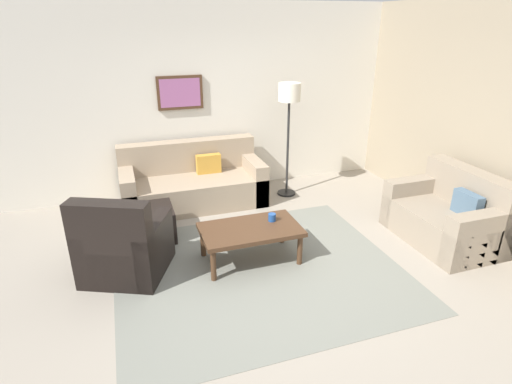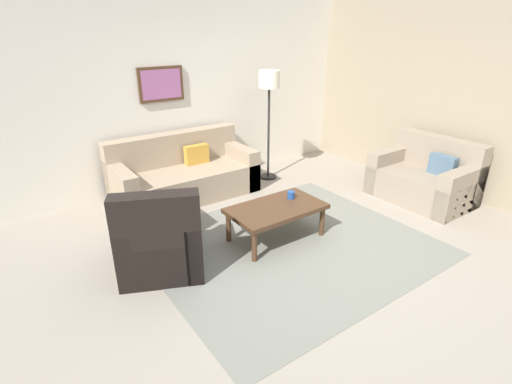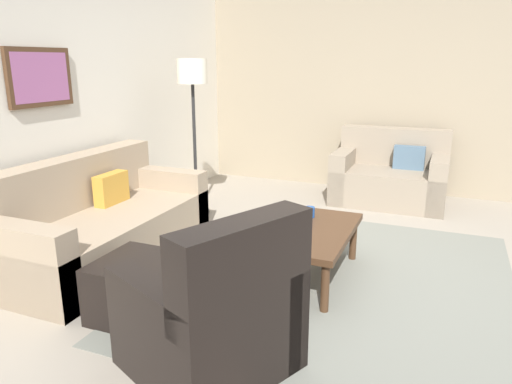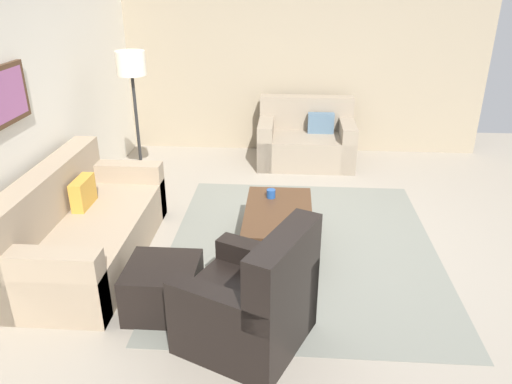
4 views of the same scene
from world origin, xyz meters
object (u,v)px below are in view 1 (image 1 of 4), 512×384
armchair_leather (123,250)px  coffee_table (250,232)px  ottoman (151,223)px  cup (272,217)px  couch_loveseat (450,217)px  couch_main (192,183)px  lamp_standing (289,104)px  framed_artwork (180,93)px

armchair_leather → coffee_table: size_ratio=0.96×
ottoman → armchair_leather: bearing=-114.5°
cup → ottoman: bearing=148.4°
couch_loveseat → ottoman: bearing=160.9°
couch_main → lamp_standing: lamp_standing is taller
couch_loveseat → armchair_leather: armchair_leather is taller
framed_artwork → couch_loveseat: bearing=-42.8°
couch_loveseat → framed_artwork: (-2.80, 2.59, 1.25)m
coffee_table → armchair_leather: bearing=174.5°
armchair_leather → cup: size_ratio=12.02×
armchair_leather → lamp_standing: bearing=31.5°
couch_loveseat → coffee_table: 2.49m
ottoman → framed_artwork: framed_artwork is taller
cup → lamp_standing: lamp_standing is taller
cup → lamp_standing: size_ratio=0.05×
ottoman → lamp_standing: bearing=19.8°
armchair_leather → framed_artwork: 2.68m
ottoman → coffee_table: 1.35m
coffee_table → cup: size_ratio=12.48×
armchair_leather → framed_artwork: bearing=64.5°
couch_main → armchair_leather: 2.01m
cup → framed_artwork: size_ratio=0.13×
coffee_table → framed_artwork: size_ratio=1.66×
armchair_leather → couch_loveseat: bearing=-6.7°
ottoman → framed_artwork: (0.68, 1.39, 1.35)m
couch_main → lamp_standing: size_ratio=1.19×
couch_main → coffee_table: couch_main is taller
lamp_standing → framed_artwork: (-1.47, 0.61, 0.14)m
couch_main → coffee_table: size_ratio=1.84×
ottoman → cup: bearing=-31.6°
couch_main → cup: size_ratio=23.00×
ottoman → coffee_table: coffee_table is taller
couch_loveseat → cup: couch_loveseat is taller
couch_loveseat → ottoman: couch_loveseat is taller
cup → couch_main: bearing=108.8°
ottoman → cup: 1.55m
framed_artwork → lamp_standing: bearing=-22.7°
armchair_leather → coffee_table: armchair_leather is taller
armchair_leather → ottoman: size_ratio=1.89×
armchair_leather → framed_artwork: size_ratio=1.60×
cup → coffee_table: bearing=-163.7°
ottoman → couch_loveseat: bearing=-19.1°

